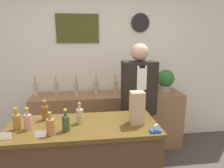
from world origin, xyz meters
name	(u,v)px	position (x,y,z in m)	size (l,w,h in m)	color
back_wall	(100,63)	(0.00, 2.00, 1.36)	(5.20, 0.09, 2.70)	silver
back_shelf	(109,121)	(0.10, 1.70, 0.45)	(2.34, 0.48, 0.90)	#8E6642
display_counter	(85,168)	(-0.29, 0.50, 0.47)	(1.42, 0.62, 0.95)	#4C331E
shopkeeper	(138,108)	(0.43, 1.17, 0.84)	(0.43, 0.27, 1.69)	black
potted_plant	(166,80)	(1.02, 1.71, 1.10)	(0.28, 0.28, 0.36)	#9E998E
paper_bag	(137,108)	(0.23, 0.47, 1.10)	(0.13, 0.12, 0.31)	tan
tape_dispenser	(156,130)	(0.34, 0.26, 0.97)	(0.09, 0.06, 0.07)	#1E4799
price_card_left	(5,136)	(-0.91, 0.30, 0.98)	(0.09, 0.02, 0.06)	white
price_card_right	(40,134)	(-0.63, 0.30, 0.98)	(0.09, 0.02, 0.06)	white
counter_bottle_0	(17,121)	(-0.87, 0.48, 1.02)	(0.07, 0.07, 0.20)	#A27134
counter_bottle_1	(28,121)	(-0.77, 0.47, 1.02)	(0.07, 0.07, 0.20)	tan
counter_bottle_2	(45,112)	(-0.66, 0.68, 1.02)	(0.07, 0.07, 0.20)	brown
counter_bottle_3	(51,126)	(-0.55, 0.34, 1.02)	(0.07, 0.07, 0.20)	#A46F3A
counter_bottle_4	(66,123)	(-0.43, 0.39, 1.02)	(0.07, 0.07, 0.20)	#354B2B
counter_bottle_5	(80,115)	(-0.32, 0.55, 1.02)	(0.07, 0.07, 0.20)	tan
shelf_bottle_0	(36,89)	(-0.99, 1.72, 1.01)	(0.07, 0.07, 0.30)	tan
shelf_bottle_1	(56,89)	(-0.69, 1.69, 1.01)	(0.07, 0.07, 0.30)	tan
shelf_bottle_2	(76,88)	(-0.39, 1.69, 1.01)	(0.07, 0.07, 0.30)	tan
shelf_bottle_3	(96,87)	(-0.09, 1.72, 1.01)	(0.07, 0.07, 0.30)	tan
shelf_bottle_4	(115,87)	(0.20, 1.69, 1.01)	(0.07, 0.07, 0.30)	tan
shelf_bottle_5	(134,86)	(0.50, 1.71, 1.01)	(0.07, 0.07, 0.30)	tan
shelf_bottle_6	(152,86)	(0.80, 1.70, 1.01)	(0.07, 0.07, 0.30)	tan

